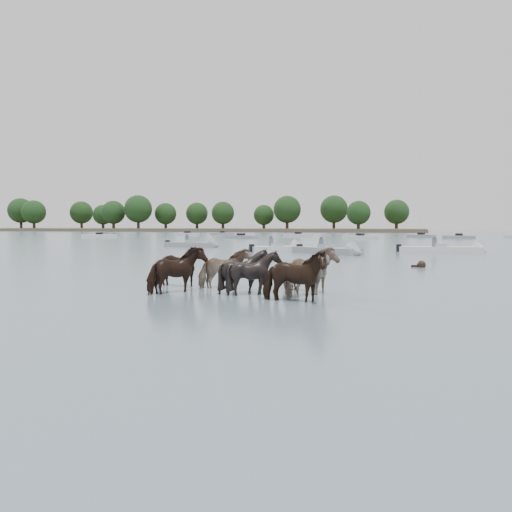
# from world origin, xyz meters

# --- Properties ---
(ground) EXTENTS (400.00, 400.00, 0.00)m
(ground) POSITION_xyz_m (0.00, 0.00, 0.00)
(ground) COLOR slate
(ground) RESTS_ON ground
(shoreline) EXTENTS (160.00, 30.00, 1.00)m
(shoreline) POSITION_xyz_m (-70.00, 150.00, 0.50)
(shoreline) COLOR #4C4233
(shoreline) RESTS_ON ground
(pony_herd) EXTENTS (6.68, 3.78, 1.63)m
(pony_herd) POSITION_xyz_m (-0.88, 1.08, 0.63)
(pony_herd) COLOR black
(pony_herd) RESTS_ON ground
(swimming_pony) EXTENTS (0.72, 0.44, 0.44)m
(swimming_pony) POSITION_xyz_m (4.61, 12.87, 0.10)
(swimming_pony) COLOR black
(swimming_pony) RESTS_ON ground
(motorboat_a) EXTENTS (4.61, 3.89, 1.92)m
(motorboat_a) POSITION_xyz_m (-5.35, 25.31, 0.23)
(motorboat_a) COLOR silver
(motorboat_a) RESTS_ON ground
(motorboat_b) EXTENTS (5.95, 4.67, 1.92)m
(motorboat_b) POSITION_xyz_m (-1.05, 23.04, 0.22)
(motorboat_b) COLOR gray
(motorboat_b) RESTS_ON ground
(motorboat_c) EXTENTS (6.84, 2.61, 1.92)m
(motorboat_c) POSITION_xyz_m (7.24, 27.55, 0.22)
(motorboat_c) COLOR silver
(motorboat_c) RESTS_ON ground
(motorboat_f) EXTENTS (5.62, 1.64, 1.92)m
(motorboat_f) POSITION_xyz_m (-15.35, 31.53, 0.23)
(motorboat_f) COLOR gray
(motorboat_f) RESTS_ON ground
(distant_flotilla) EXTENTS (101.59, 30.47, 0.93)m
(distant_flotilla) POSITION_xyz_m (-2.20, 75.27, 0.26)
(distant_flotilla) COLOR silver
(distant_flotilla) RESTS_ON ground
(treeline) EXTENTS (149.00, 22.51, 12.58)m
(treeline) POSITION_xyz_m (-74.14, 150.13, 6.88)
(treeline) COLOR #382619
(treeline) RESTS_ON ground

